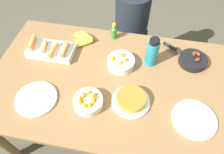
{
  "coord_description": "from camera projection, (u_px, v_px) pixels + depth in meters",
  "views": [
    {
      "loc": [
        0.15,
        -0.78,
        1.87
      ],
      "look_at": [
        0.0,
        0.0,
        0.81
      ],
      "focal_mm": 32.0,
      "sensor_mm": 36.0,
      "label": 1
    }
  ],
  "objects": [
    {
      "name": "empty_plate_near_front",
      "position": [
        36.0,
        99.0,
        1.25
      ],
      "size": [
        0.26,
        0.26,
        0.02
      ],
      "color": "silver",
      "rests_on": "dining_table"
    },
    {
      "name": "skillet",
      "position": [
        192.0,
        60.0,
        1.42
      ],
      "size": [
        0.32,
        0.24,
        0.08
      ],
      "rotation": [
        0.0,
        0.0,
        2.59
      ],
      "color": "black",
      "rests_on": "dining_table"
    },
    {
      "name": "dining_table",
      "position": [
        112.0,
        87.0,
        1.43
      ],
      "size": [
        1.68,
        0.99,
        0.78
      ],
      "color": "olive",
      "rests_on": "ground_plane"
    },
    {
      "name": "hot_sauce_bottle",
      "position": [
        114.0,
        32.0,
        1.56
      ],
      "size": [
        0.05,
        0.05,
        0.14
      ],
      "color": "#337F2D",
      "rests_on": "dining_table"
    },
    {
      "name": "frittata_plate_center",
      "position": [
        131.0,
        100.0,
        1.22
      ],
      "size": [
        0.24,
        0.24,
        0.06
      ],
      "color": "silver",
      "rests_on": "dining_table"
    },
    {
      "name": "ground_plane",
      "position": [
        112.0,
        126.0,
        1.97
      ],
      "size": [
        14.0,
        14.0,
        0.0
      ],
      "primitive_type": "plane",
      "color": "#565142"
    },
    {
      "name": "banana_bunch",
      "position": [
        85.0,
        39.0,
        1.57
      ],
      "size": [
        0.2,
        0.22,
        0.04
      ],
      "color": "gold",
      "rests_on": "dining_table"
    },
    {
      "name": "person_figure",
      "position": [
        130.0,
        37.0,
        2.0
      ],
      "size": [
        0.34,
        0.34,
        1.22
      ],
      "color": "black",
      "rests_on": "ground_plane"
    },
    {
      "name": "fruit_bowl_citrus",
      "position": [
        121.0,
        62.0,
        1.4
      ],
      "size": [
        0.19,
        0.19,
        0.11
      ],
      "color": "silver",
      "rests_on": "dining_table"
    },
    {
      "name": "empty_plate_far_left",
      "position": [
        194.0,
        119.0,
        1.17
      ],
      "size": [
        0.26,
        0.26,
        0.02
      ],
      "color": "silver",
      "rests_on": "dining_table"
    },
    {
      "name": "water_bottle",
      "position": [
        152.0,
        52.0,
        1.36
      ],
      "size": [
        0.08,
        0.08,
        0.22
      ],
      "color": "teal",
      "rests_on": "dining_table"
    },
    {
      "name": "fruit_bowl_mango",
      "position": [
        88.0,
        101.0,
        1.21
      ],
      "size": [
        0.18,
        0.18,
        0.12
      ],
      "color": "silver",
      "rests_on": "dining_table"
    },
    {
      "name": "melon_tray",
      "position": [
        51.0,
        50.0,
        1.48
      ],
      "size": [
        0.34,
        0.18,
        0.1
      ],
      "color": "silver",
      "rests_on": "dining_table"
    }
  ]
}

